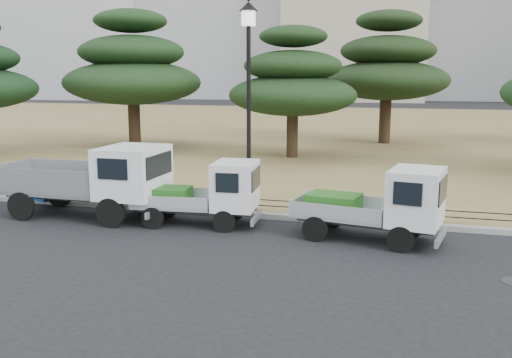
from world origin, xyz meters
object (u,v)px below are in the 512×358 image
(truck_kei_front, at_px, (206,193))
(street_lamp, at_px, (249,72))
(truck_kei_rear, at_px, (379,204))
(tarp_pile, at_px, (44,185))
(truck_large, at_px, (93,178))

(truck_kei_front, relative_size, street_lamp, 0.58)
(truck_kei_front, height_order, truck_kei_rear, truck_kei_rear)
(tarp_pile, bearing_deg, truck_large, -28.41)
(truck_large, bearing_deg, tarp_pile, 151.96)
(truck_kei_rear, bearing_deg, tarp_pile, -179.06)
(truck_kei_rear, distance_m, tarp_pile, 11.42)
(truck_large, bearing_deg, street_lamp, 19.21)
(truck_large, height_order, street_lamp, street_lamp)
(truck_kei_front, distance_m, truck_kei_rear, 4.86)
(truck_kei_front, height_order, street_lamp, street_lamp)
(truck_kei_front, bearing_deg, street_lamp, 54.70)
(street_lamp, bearing_deg, truck_kei_front, -120.20)
(truck_large, xyz_separation_m, truck_kei_rear, (8.42, -0.30, -0.24))
(street_lamp, bearing_deg, truck_large, -161.16)
(truck_kei_front, bearing_deg, truck_large, 175.67)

